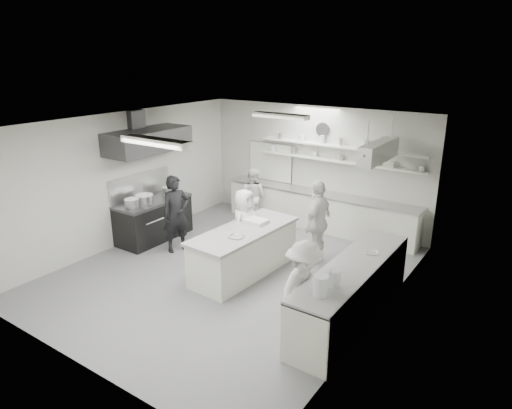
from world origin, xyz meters
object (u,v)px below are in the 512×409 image
Objects in this scene: back_counter at (318,211)px; cook_back at (253,196)px; cook_stove at (176,214)px; prep_island at (244,252)px; stove at (154,220)px; right_counter at (352,292)px.

cook_back is (-1.54, -0.65, 0.28)m from back_counter.
prep_island is at bearing -68.20° from cook_stove.
stove is 1.05× the size of cook_stove.
cook_back is (-3.89, 2.75, 0.27)m from right_counter.
cook_stove is (0.95, -0.20, 0.41)m from stove.
cook_stove reaches higher than cook_back.
back_counter is (2.90, 2.80, 0.01)m from stove.
right_counter is at bearing -5.14° from prep_island.
cook_back is (1.36, 2.15, 0.29)m from stove.
prep_island is at bearing 114.26° from cook_back.
back_counter is at bearing 91.40° from prep_island.
right_counter is at bearing -55.35° from back_counter.
cook_stove is (-4.30, 0.40, 0.39)m from right_counter.
right_counter is 2.46m from prep_island.
cook_stove reaches higher than stove.
back_counter is at bearing 124.65° from right_counter.
back_counter is 2.09× the size of prep_island.
cook_stove is at bearing -123.01° from back_counter.
cook_stove reaches higher than back_counter.
prep_island is at bearing -5.08° from stove.
cook_back reaches higher than prep_island.
back_counter is 4.13m from right_counter.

